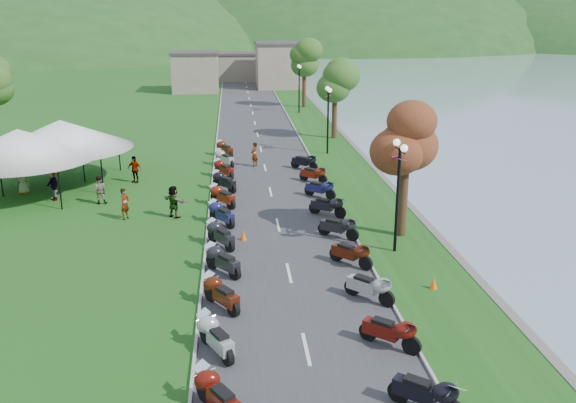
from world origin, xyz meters
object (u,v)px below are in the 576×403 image
object	(u,v)px
vendor_tent_main	(63,152)
pedestrian_a	(126,219)
pedestrian_b	(101,204)
pedestrian_c	(54,200)

from	to	relation	value
vendor_tent_main	pedestrian_a	distance (m)	9.36
vendor_tent_main	pedestrian_b	size ratio (longest dim) A/B	3.58
pedestrian_a	pedestrian_c	distance (m)	6.01
pedestrian_a	pedestrian_c	world-z (taller)	pedestrian_c
pedestrian_b	vendor_tent_main	bearing A→B (deg)	-64.47
vendor_tent_main	pedestrian_c	distance (m)	4.41
pedestrian_b	pedestrian_c	xyz separation A→B (m)	(-2.80, 0.88, 0.00)
vendor_tent_main	pedestrian_a	world-z (taller)	vendor_tent_main
pedestrian_b	pedestrian_c	size ratio (longest dim) A/B	0.83
vendor_tent_main	pedestrian_a	size ratio (longest dim) A/B	3.48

